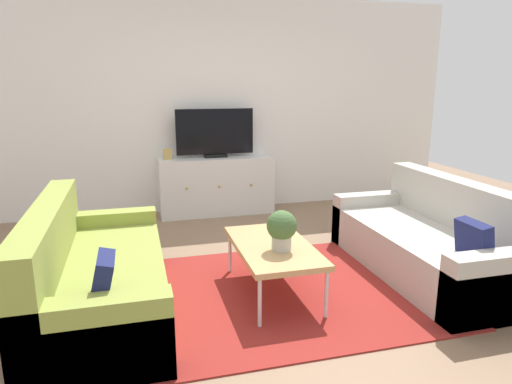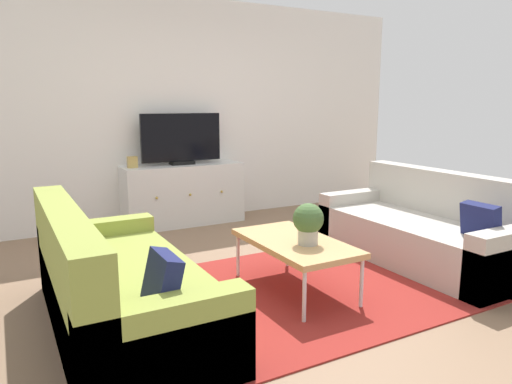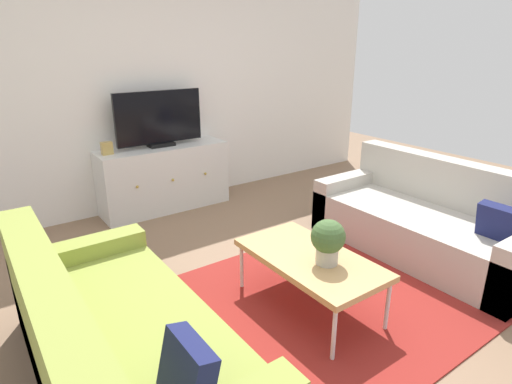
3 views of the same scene
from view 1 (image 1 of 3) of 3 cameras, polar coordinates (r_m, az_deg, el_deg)
The scene contains 10 objects.
ground_plane at distance 3.93m, azimuth 2.26°, elevation -11.47°, with size 10.00×10.00×0.00m, color #84664C.
wall_back at distance 6.05m, azimuth -4.94°, elevation 10.59°, with size 6.40×0.12×2.70m, color white.
area_rug at distance 3.80m, azimuth 2.95°, elevation -12.31°, with size 2.50×1.90×0.01m, color maroon.
couch_left_side at distance 3.59m, azimuth -20.04°, elevation -10.15°, with size 0.88×1.94×0.82m.
couch_right_side at distance 4.37m, azimuth 21.19°, elevation -5.99°, with size 0.88×1.94×0.82m.
coffee_table at distance 3.64m, azimuth 2.15°, elevation -6.96°, with size 0.57×1.06×0.42m.
potted_plant at distance 3.46m, azimuth 3.21°, elevation -4.55°, with size 0.23×0.23×0.31m.
tv_console at distance 5.90m, azimuth -4.97°, elevation 0.83°, with size 1.44×0.47×0.73m.
flat_screen_tv at distance 5.81m, azimuth -5.14°, elevation 7.29°, with size 0.97×0.16×0.60m.
mantel_clock at distance 5.74m, azimuth -10.96°, elevation 4.65°, with size 0.11×0.07×0.13m, color tan.
Camera 1 is at (-1.07, -3.39, 1.67)m, focal length 32.17 mm.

